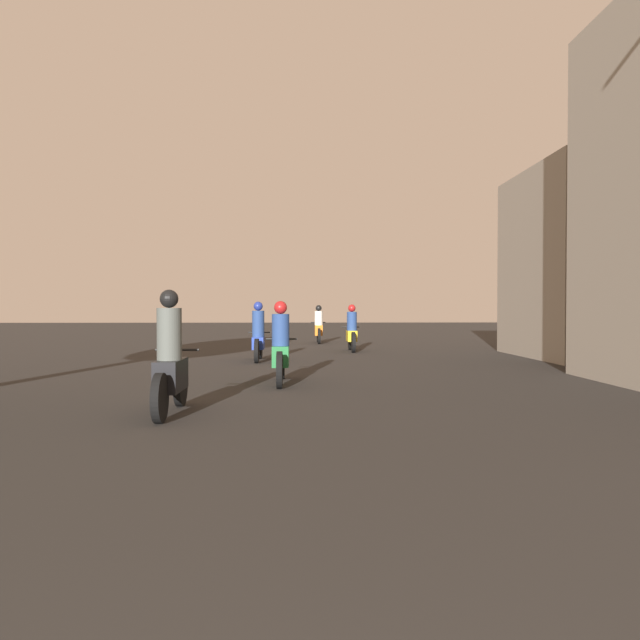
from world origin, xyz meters
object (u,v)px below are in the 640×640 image
motorcycle_blue (258,337)px  building_right_far (598,264)px  motorcycle_yellow (352,332)px  motorcycle_orange (319,328)px  motorcycle_green (281,350)px  motorcycle_black (170,365)px

motorcycle_blue → building_right_far: (9.54, 0.92, 2.03)m
motorcycle_yellow → building_right_far: size_ratio=0.37×
motorcycle_yellow → motorcycle_orange: (-0.93, 4.76, 0.01)m
motorcycle_green → motorcycle_yellow: (2.03, 8.56, -0.01)m
motorcycle_black → motorcycle_blue: size_ratio=0.97×
motorcycle_blue → motorcycle_orange: size_ratio=1.01×
motorcycle_orange → motorcycle_yellow: bearing=-87.0°
motorcycle_orange → motorcycle_blue: bearing=-110.5°
motorcycle_green → motorcycle_orange: (1.11, 13.32, -0.00)m
motorcycle_black → building_right_far: (10.15, 9.17, 2.01)m
motorcycle_yellow → building_right_far: bearing=-27.0°
motorcycle_black → motorcycle_yellow: bearing=83.1°
motorcycle_yellow → motorcycle_orange: 4.85m
motorcycle_green → building_right_far: (8.80, 5.88, 2.04)m
motorcycle_black → motorcycle_blue: (0.61, 8.25, -0.02)m
motorcycle_green → building_right_far: size_ratio=0.40×
motorcycle_blue → motorcycle_orange: bearing=67.6°
motorcycle_green → motorcycle_blue: bearing=106.5°
motorcycle_black → motorcycle_green: size_ratio=0.92×
motorcycle_black → motorcycle_green: bearing=76.7°
motorcycle_green → building_right_far: 10.77m
motorcycle_green → motorcycle_yellow: 8.80m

